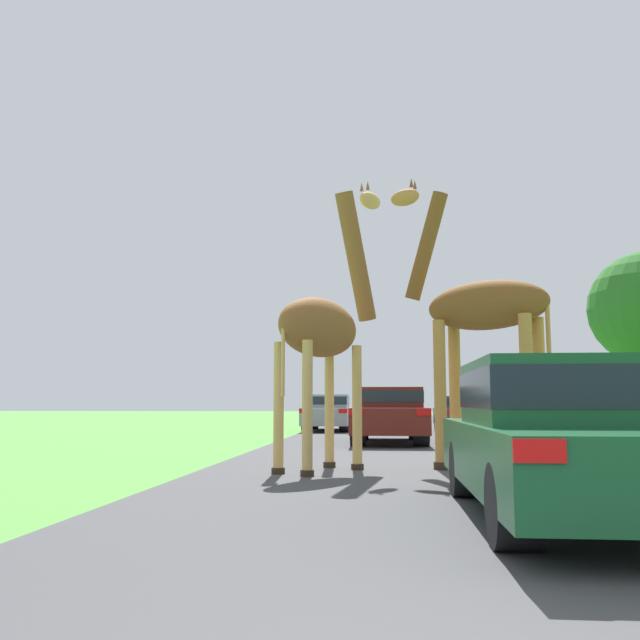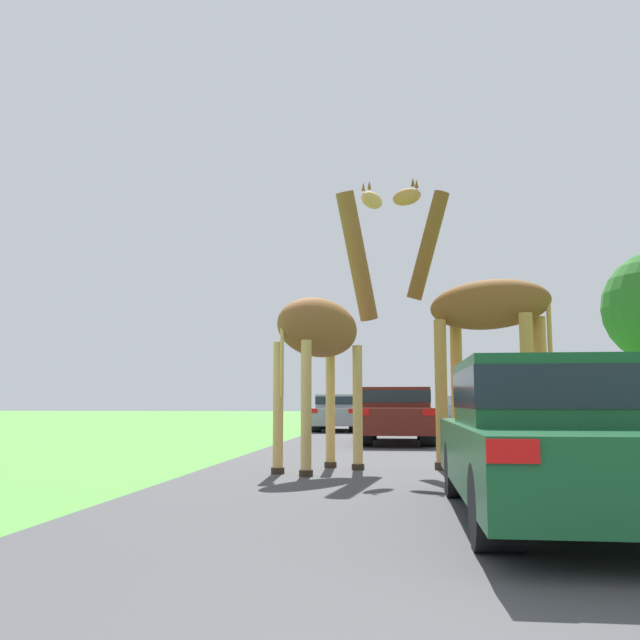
% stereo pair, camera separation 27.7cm
% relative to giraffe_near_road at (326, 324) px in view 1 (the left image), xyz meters
% --- Properties ---
extents(road, '(7.03, 120.00, 0.00)m').
position_rel_giraffe_near_road_xyz_m(road, '(1.49, 20.12, -2.32)').
color(road, '#424244').
rests_on(road, ground).
extents(giraffe_near_road, '(1.84, 2.48, 5.01)m').
position_rel_giraffe_near_road_xyz_m(giraffe_near_road, '(0.00, 0.00, 0.00)').
color(giraffe_near_road, tan).
rests_on(giraffe_near_road, ground).
extents(giraffe_companion, '(2.63, 1.81, 5.03)m').
position_rel_giraffe_near_road_xyz_m(giraffe_companion, '(2.51, 0.32, 0.09)').
color(giraffe_companion, '#B77F3D').
rests_on(giraffe_companion, ground).
extents(car_lead_maroon, '(1.75, 4.73, 1.47)m').
position_rel_giraffe_near_road_xyz_m(car_lead_maroon, '(2.56, -4.21, -1.55)').
color(car_lead_maroon, '#144C28').
rests_on(car_lead_maroon, ground).
extents(car_queue_right, '(1.93, 4.80, 1.46)m').
position_rel_giraffe_near_road_xyz_m(car_queue_right, '(1.06, 7.58, -1.54)').
color(car_queue_right, '#561914').
rests_on(car_queue_right, ground).
extents(car_queue_left, '(1.80, 4.05, 1.29)m').
position_rel_giraffe_near_road_xyz_m(car_queue_left, '(3.77, 14.32, -1.63)').
color(car_queue_left, navy).
rests_on(car_queue_left, ground).
extents(car_far_ahead, '(1.70, 4.40, 1.36)m').
position_rel_giraffe_near_road_xyz_m(car_far_ahead, '(-1.18, 15.18, -1.61)').
color(car_far_ahead, gray).
rests_on(car_far_ahead, ground).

